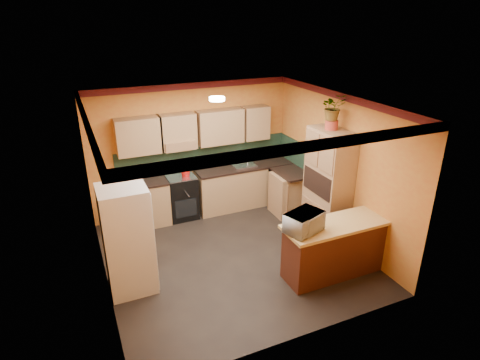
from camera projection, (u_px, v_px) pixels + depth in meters
name	position (u px, v px, depth m)	size (l,w,h in m)	color
room_shell	(226.00, 138.00, 6.48)	(4.24, 4.24, 2.72)	black
base_cabinets_back	(210.00, 192.00, 8.49)	(3.65, 0.60, 0.88)	tan
countertop_back	(210.00, 172.00, 8.31)	(3.65, 0.62, 0.04)	black
stove	(182.00, 197.00, 8.25)	(0.58, 0.58, 0.91)	black
kettle	(186.00, 172.00, 8.03)	(0.17, 0.17, 0.18)	#A80D0B
sink	(244.00, 165.00, 8.58)	(0.48, 0.40, 0.03)	silver
base_cabinets_right	(291.00, 193.00, 8.44)	(0.60, 0.80, 0.88)	tan
countertop_right	(293.00, 173.00, 8.26)	(0.62, 0.80, 0.04)	black
fridge	(127.00, 240.00, 5.94)	(0.68, 0.66, 1.70)	silver
pantry	(328.00, 186.00, 7.27)	(0.48, 0.90, 2.10)	tan
fern_pot	(332.00, 125.00, 6.87)	(0.22, 0.22, 0.16)	#AF3B2A
fern	(333.00, 107.00, 6.75)	(0.41, 0.36, 0.46)	tan
breakfast_bar	(338.00, 249.00, 6.46)	(1.80, 0.55, 0.88)	#4A2011
bar_top	(341.00, 223.00, 6.28)	(1.90, 0.65, 0.05)	tan
microwave	(304.00, 222.00, 5.95)	(0.56, 0.38, 0.31)	silver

